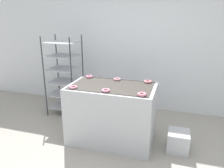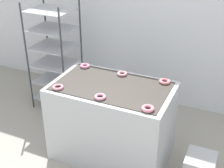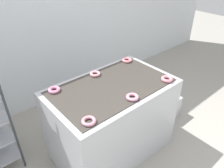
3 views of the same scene
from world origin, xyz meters
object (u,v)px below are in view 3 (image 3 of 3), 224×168
glaze_bin (166,105)px  donut_near_center (132,97)px  donut_near_left (89,121)px  donut_far_center (95,74)px  fryer_machine (112,120)px  donut_far_left (54,90)px  donut_far_right (127,60)px  donut_near_right (167,79)px

glaze_bin → donut_near_center: 1.35m
donut_near_left → donut_far_center: size_ratio=1.02×
fryer_machine → donut_near_left: donut_near_left is taller
donut_far_left → donut_far_center: donut_far_left is taller
glaze_bin → donut_near_left: (-1.55, -0.29, 0.80)m
donut_far_right → donut_near_left: bearing=-149.3°
fryer_machine → donut_far_left: (-0.50, 0.30, 0.49)m
glaze_bin → donut_far_left: 1.77m
donut_far_center → donut_near_right: bearing=-49.1°
donut_near_right → donut_far_left: size_ratio=1.04×
donut_near_center → donut_far_center: 0.58m
donut_far_right → donut_near_right: bearing=-89.3°
donut_near_center → donut_far_left: donut_far_left is taller
donut_near_right → donut_far_right: donut_near_right is taller
donut_near_center → donut_far_right: 0.78m
donut_far_left → donut_far_center: 0.50m
fryer_machine → donut_far_right: size_ratio=10.45×
donut_near_left → donut_far_left: 0.59m
donut_near_left → donut_near_center: size_ratio=1.00×
glaze_bin → donut_near_right: 1.01m
donut_near_right → donut_far_left: (-1.01, 0.60, -0.00)m
donut_near_left → donut_far_right: (1.01, 0.60, 0.00)m
donut_near_center → donut_far_left: size_ratio=1.01×
donut_near_center → donut_far_right: size_ratio=0.96×
donut_near_right → donut_far_center: (-0.51, 0.59, -0.00)m
donut_far_left → donut_near_right: bearing=-30.7°
glaze_bin → donut_near_left: bearing=-169.5°
fryer_machine → donut_near_left: 0.76m
glaze_bin → donut_near_right: (-0.53, -0.30, 0.80)m
donut_near_right → donut_far_right: (-0.01, 0.61, -0.00)m
donut_near_center → donut_far_left: 0.77m
donut_near_center → donut_near_left: bearing=-179.8°
donut_near_right → donut_far_right: 0.61m
glaze_bin → donut_far_right: 1.02m
glaze_bin → donut_near_center: bearing=-164.7°
donut_near_left → donut_near_center: donut_near_center is taller
fryer_machine → glaze_bin: 1.09m
fryer_machine → donut_far_right: bearing=31.0°
fryer_machine → donut_far_right: (0.50, 0.30, 0.49)m
donut_far_right → fryer_machine: bearing=-149.0°
donut_far_center → donut_far_right: 0.51m
fryer_machine → glaze_bin: fryer_machine is taller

